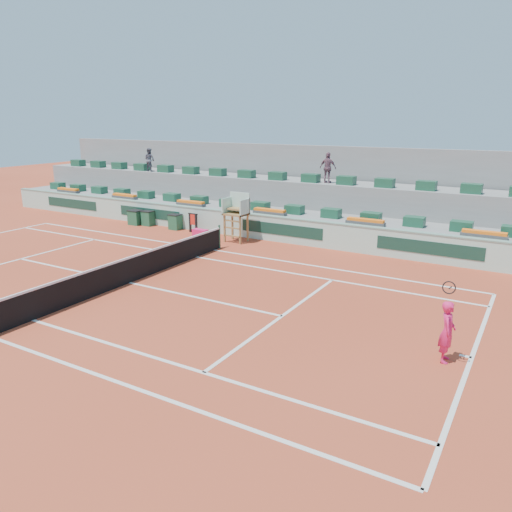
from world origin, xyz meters
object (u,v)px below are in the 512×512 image
object	(u,v)px
drink_cooler_a	(175,222)
tennis_player	(447,331)
player_bag	(200,233)
umpire_chair	(237,211)

from	to	relation	value
drink_cooler_a	tennis_player	size ratio (longest dim) A/B	0.37
player_bag	tennis_player	xyz separation A→B (m)	(13.51, -7.94, 0.63)
umpire_chair	drink_cooler_a	bearing A→B (deg)	172.80
umpire_chair	tennis_player	xyz separation A→B (m)	(11.30, -8.03, -0.73)
player_bag	drink_cooler_a	size ratio (longest dim) A/B	0.98
player_bag	drink_cooler_a	distance (m)	2.27
player_bag	drink_cooler_a	bearing A→B (deg)	163.61
umpire_chair	tennis_player	distance (m)	13.88
umpire_chair	tennis_player	size ratio (longest dim) A/B	1.05
player_bag	umpire_chair	distance (m)	2.59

